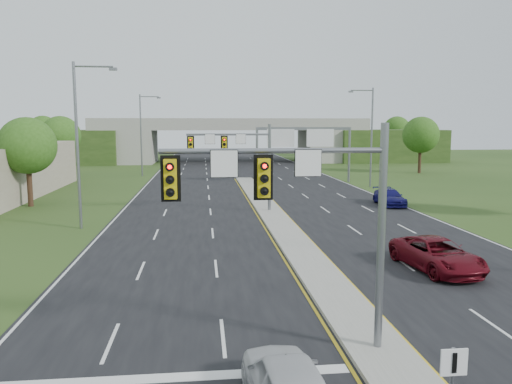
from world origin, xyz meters
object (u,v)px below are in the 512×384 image
object	(u,v)px
sign_gantry	(303,139)
overpass	(230,143)
signal_mast_near	(308,202)
car_white	(288,384)
signal_mast_far	(241,153)
keep_right_sign	(453,379)
car_far_b	(389,197)
car_far_a	(437,254)

from	to	relation	value
sign_gantry	overpass	world-z (taller)	overpass
signal_mast_near	car_white	xyz separation A→B (m)	(-1.06, -2.95, -3.94)
signal_mast_far	keep_right_sign	size ratio (longest dim) A/B	3.18
overpass	car_far_b	xyz separation A→B (m)	(10.85, -52.74, -2.85)
sign_gantry	car_white	world-z (taller)	sign_gantry
signal_mast_far	sign_gantry	distance (m)	21.91
car_white	car_far_a	bearing A→B (deg)	-133.09
signal_mast_near	keep_right_sign	world-z (taller)	signal_mast_near
signal_mast_far	car_white	bearing A→B (deg)	-92.18
signal_mast_far	overpass	size ratio (longest dim) A/B	0.09
signal_mast_far	car_far_b	xyz separation A→B (m)	(13.11, 2.34, -4.02)
sign_gantry	car_far_a	size ratio (longest dim) A/B	2.12
signal_mast_far	car_far_b	size ratio (longest dim) A/B	1.47
signal_mast_near	signal_mast_far	world-z (taller)	same
signal_mast_near	car_white	size ratio (longest dim) A/B	1.57
overpass	car_far_b	world-z (taller)	overpass
signal_mast_near	sign_gantry	xyz separation A→B (m)	(8.95, 44.99, 0.51)
car_white	car_far_b	bearing A→B (deg)	-118.67
signal_mast_near	keep_right_sign	xyz separation A→B (m)	(2.26, -4.45, -3.21)
overpass	car_far_b	distance (m)	53.91
sign_gantry	car_white	distance (m)	49.18
car_white	car_far_b	distance (m)	33.44
car_white	sign_gantry	bearing A→B (deg)	-105.39
keep_right_sign	overpass	size ratio (longest dim) A/B	0.03
signal_mast_near	keep_right_sign	size ratio (longest dim) A/B	3.18
sign_gantry	overpass	xyz separation A→B (m)	(-6.68, 35.08, -1.69)
signal_mast_far	car_far_a	bearing A→B (deg)	-64.30
keep_right_sign	car_far_b	size ratio (longest dim) A/B	0.46
sign_gantry	car_far_a	xyz separation A→B (m)	(-0.85, -36.83, -4.46)
keep_right_sign	car_far_b	bearing A→B (deg)	71.16
car_white	keep_right_sign	bearing A→B (deg)	152.10
car_white	car_far_b	xyz separation A→B (m)	(14.17, 30.29, -0.07)
keep_right_sign	car_white	size ratio (longest dim) A/B	0.49
signal_mast_far	car_white	world-z (taller)	signal_mast_far
sign_gantry	signal_mast_near	bearing A→B (deg)	-101.25
keep_right_sign	car_far_b	world-z (taller)	keep_right_sign
signal_mast_far	car_far_a	distance (m)	19.09
sign_gantry	car_far_b	size ratio (longest dim) A/B	2.44
signal_mast_near	overpass	distance (m)	80.11
overpass	car_far_b	bearing A→B (deg)	-78.38
car_white	signal_mast_far	bearing A→B (deg)	-95.77
keep_right_sign	car_far_a	bearing A→B (deg)	65.18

